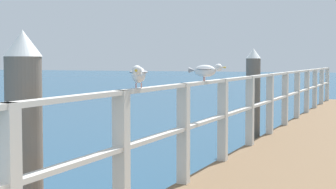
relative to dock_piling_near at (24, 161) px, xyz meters
name	(u,v)px	position (x,y,z in m)	size (l,w,h in m)	color
pier_railing	(270,97)	(0.38, 7.04, 0.06)	(0.12, 18.63, 1.14)	beige
dock_piling_near	(24,161)	(0.00, 0.00, 0.00)	(0.29, 0.29, 2.00)	#6B6056
dock_piling_far	(253,99)	(0.00, 7.27, 0.00)	(0.29, 0.29, 2.00)	#6B6056
seagull_foreground	(139,74)	(0.38, 1.22, 0.64)	(0.24, 0.46, 0.21)	white
seagull_background	(206,70)	(0.39, 3.18, 0.64)	(0.48, 0.18, 0.21)	white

